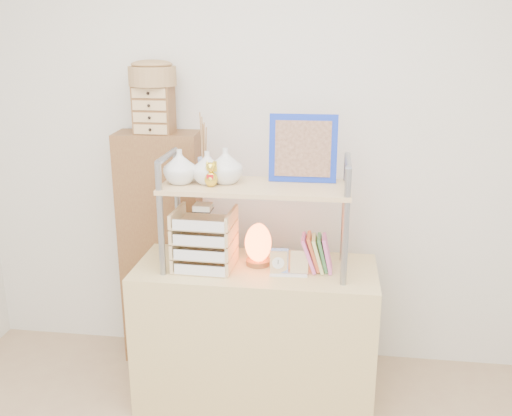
{
  "coord_description": "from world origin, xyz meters",
  "views": [
    {
      "loc": [
        0.36,
        -1.4,
        1.86
      ],
      "look_at": [
        0.0,
        1.2,
        1.06
      ],
      "focal_mm": 40.0,
      "sensor_mm": 36.0,
      "label": 1
    }
  ],
  "objects": [
    {
      "name": "drawer_chest",
      "position": [
        -0.59,
        1.55,
        1.48
      ],
      "size": [
        0.2,
        0.16,
        0.25
      ],
      "color": "brown",
      "rests_on": "cabinet"
    },
    {
      "name": "cabinet",
      "position": [
        -0.59,
        1.57,
        0.68
      ],
      "size": [
        0.47,
        0.27,
        1.35
      ],
      "primitive_type": "cube",
      "rotation": [
        0.0,
        0.0,
        0.07
      ],
      "color": "brown",
      "rests_on": "ground"
    },
    {
      "name": "salt_lamp",
      "position": [
        0.01,
        1.23,
        0.86
      ],
      "size": [
        0.14,
        0.13,
        0.22
      ],
      "color": "brown",
      "rests_on": "desk"
    },
    {
      "name": "desk",
      "position": [
        0.0,
        1.2,
        0.38
      ],
      "size": [
        1.2,
        0.5,
        0.75
      ],
      "primitive_type": "cube",
      "color": "tan",
      "rests_on": "ground"
    },
    {
      "name": "letter_tray",
      "position": [
        -0.25,
        1.15,
        0.88
      ],
      "size": [
        0.28,
        0.26,
        0.33
      ],
      "color": "tan",
      "rests_on": "desk"
    },
    {
      "name": "postcard_stand",
      "position": [
        0.17,
        1.13,
        0.79
      ],
      "size": [
        0.19,
        0.06,
        0.13
      ],
      "color": "white",
      "rests_on": "desk"
    },
    {
      "name": "room_shell",
      "position": [
        0.0,
        0.39,
        1.69
      ],
      "size": [
        3.42,
        3.41,
        2.61
      ],
      "color": "silver",
      "rests_on": "ground"
    },
    {
      "name": "hutch",
      "position": [
        -0.08,
        1.21,
        1.19
      ],
      "size": [
        0.9,
        0.34,
        0.75
      ],
      "color": "gray",
      "rests_on": "desk"
    },
    {
      "name": "woven_basket",
      "position": [
        -0.59,
        1.55,
        1.65
      ],
      "size": [
        0.25,
        0.25,
        0.1
      ],
      "primitive_type": "cylinder",
      "color": "#997245",
      "rests_on": "drawer_chest"
    },
    {
      "name": "desk_clock",
      "position": [
        0.12,
        1.13,
        0.81
      ],
      "size": [
        0.09,
        0.05,
        0.12
      ],
      "color": "tan",
      "rests_on": "desk"
    }
  ]
}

